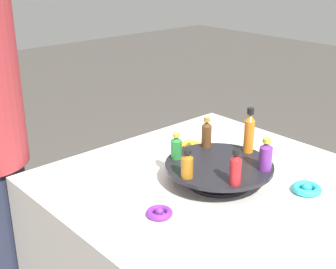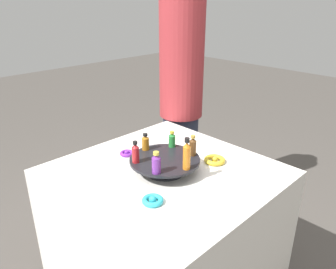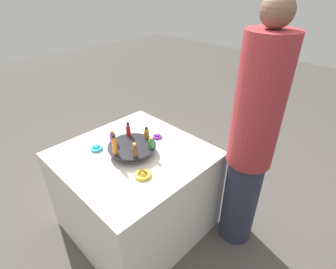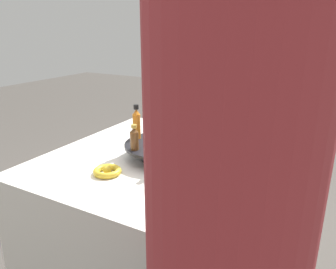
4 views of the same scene
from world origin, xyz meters
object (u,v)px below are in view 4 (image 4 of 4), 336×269
at_px(ribbon_bow_purple, 226,166).
at_px(ribbon_bow_teal, 159,136).
at_px(bottle_green, 165,146).
at_px(display_stand, 164,148).
at_px(bottle_orange, 136,123).
at_px(person_figure, 227,246).
at_px(ribbon_bow_gold, 107,171).
at_px(bottle_brown, 134,138).
at_px(bottle_amber, 195,140).
at_px(bottle_red, 192,127).
at_px(bottle_purple, 164,123).

relative_size(ribbon_bow_purple, ribbon_bow_teal, 0.83).
xyz_separation_m(bottle_green, ribbon_bow_purple, (-0.15, 0.20, -0.10)).
distance_m(display_stand, ribbon_bow_teal, 0.27).
bearing_deg(bottle_orange, person_figure, 45.12).
bearing_deg(ribbon_bow_gold, display_stand, 155.30).
relative_size(bottle_brown, bottle_amber, 1.20).
distance_m(bottle_amber, person_figure, 0.73).
distance_m(bottle_orange, person_figure, 0.90).
distance_m(bottle_brown, ribbon_bow_gold, 0.17).
relative_size(display_stand, bottle_green, 4.02).
xyz_separation_m(bottle_orange, person_figure, (0.64, 0.64, 0.02)).
bearing_deg(ribbon_bow_purple, display_stand, -84.70).
height_order(bottle_red, bottle_amber, bottle_red).
height_order(bottle_green, ribbon_bow_teal, bottle_green).
bearing_deg(person_figure, bottle_red, -8.54).
height_order(bottle_brown, ribbon_bow_purple, bottle_brown).
relative_size(bottle_red, ribbon_bow_purple, 1.44).
relative_size(bottle_red, ribbon_bow_teal, 1.19).
xyz_separation_m(bottle_purple, ribbon_bow_purple, (0.10, 0.34, -0.11)).
distance_m(ribbon_bow_teal, ribbon_bow_gold, 0.47).
distance_m(bottle_green, ribbon_bow_purple, 0.26).
bearing_deg(bottle_orange, bottle_brown, 30.78).
bearing_deg(ribbon_bow_purple, bottle_orange, -86.25).
distance_m(bottle_brown, ribbon_bow_teal, 0.37).
bearing_deg(bottle_red, display_stand, -29.22).
relative_size(bottle_purple, ribbon_bow_gold, 0.94).
bearing_deg(bottle_orange, bottle_red, 120.78).
distance_m(bottle_red, person_figure, 0.87).
relative_size(bottle_green, ribbon_bow_teal, 0.94).
height_order(bottle_red, person_figure, person_figure).
height_order(display_stand, ribbon_bow_purple, display_stand).
bearing_deg(person_figure, bottle_green, 1.51).
xyz_separation_m(display_stand, bottle_green, (0.12, 0.07, 0.06)).
bearing_deg(bottle_brown, bottle_purple, -179.22).
height_order(bottle_amber, ribbon_bow_gold, bottle_amber).
distance_m(bottle_red, ribbon_bow_gold, 0.42).
xyz_separation_m(ribbon_bow_purple, person_figure, (0.66, 0.23, 0.15)).
height_order(ribbon_bow_purple, ribbon_bow_gold, ribbon_bow_gold).
height_order(bottle_purple, bottle_amber, bottle_purple).
height_order(bottle_brown, person_figure, person_figure).
relative_size(bottle_green, bottle_amber, 0.97).
xyz_separation_m(bottle_brown, bottle_amber, (-0.12, 0.21, -0.01)).
bearing_deg(ribbon_bow_purple, bottle_brown, -66.40).
height_order(display_stand, bottle_purple, bottle_purple).
height_order(bottle_brown, bottle_green, bottle_brown).
bearing_deg(bottle_brown, bottle_amber, 120.78).
relative_size(bottle_amber, ribbon_bow_teal, 0.97).
relative_size(bottle_amber, ribbon_bow_purple, 1.17).
relative_size(bottle_brown, person_figure, 0.06).
bearing_deg(bottle_brown, ribbon_bow_purple, 113.60).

